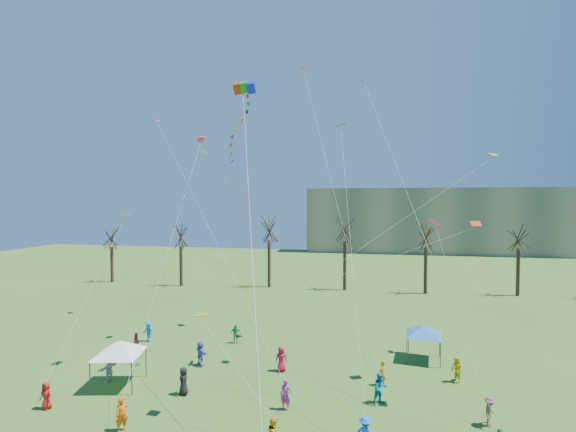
% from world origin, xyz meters
% --- Properties ---
extents(distant_building, '(60.00, 14.00, 15.00)m').
position_xyz_m(distant_building, '(22.00, 82.00, 7.50)').
color(distant_building, gray).
rests_on(distant_building, ground).
extents(bare_tree_row, '(70.48, 7.36, 10.27)m').
position_xyz_m(bare_tree_row, '(3.56, 35.79, 6.79)').
color(bare_tree_row, black).
rests_on(bare_tree_row, ground).
extents(big_box_kite, '(3.44, 7.75, 22.91)m').
position_xyz_m(big_box_kite, '(-3.76, 9.60, 16.02)').
color(big_box_kite, red).
rests_on(big_box_kite, ground).
extents(canopy_tent_white, '(3.85, 3.85, 2.94)m').
position_xyz_m(canopy_tent_white, '(-10.32, 4.92, 2.49)').
color(canopy_tent_white, '#3F3F44').
rests_on(canopy_tent_white, ground).
extents(canopy_tent_blue, '(3.49, 3.49, 2.65)m').
position_xyz_m(canopy_tent_blue, '(9.54, 12.97, 2.24)').
color(canopy_tent_blue, '#3F3F44').
rests_on(canopy_tent_blue, ground).
extents(festival_crowd, '(25.59, 14.48, 1.81)m').
position_xyz_m(festival_crowd, '(-1.39, 6.10, 0.84)').
color(festival_crowd, red).
rests_on(festival_crowd, ground).
extents(small_kites_aloft, '(31.29, 19.44, 32.38)m').
position_xyz_m(small_kites_aloft, '(0.09, 11.00, 13.78)').
color(small_kites_aloft, orange).
rests_on(small_kites_aloft, ground).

